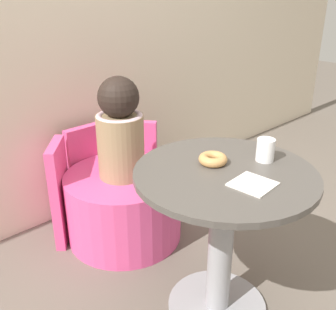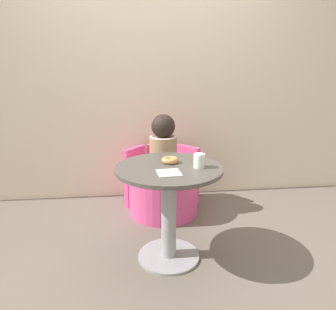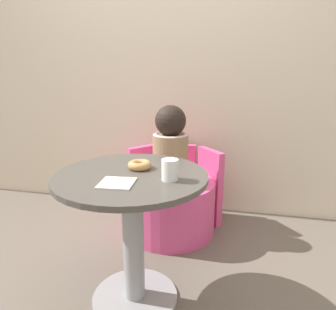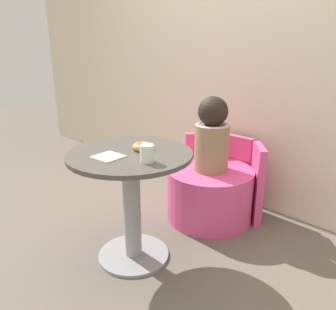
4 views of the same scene
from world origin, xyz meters
name	(u,v)px [view 4 (image 4 of 4)]	position (x,y,z in m)	size (l,w,h in m)	color
ground_plane	(133,248)	(0.00, 0.00, 0.00)	(12.00, 12.00, 0.00)	#665B51
back_wall	(242,51)	(0.00, 1.13, 1.20)	(6.00, 0.06, 2.40)	beige
round_table	(131,186)	(0.06, -0.05, 0.47)	(0.70, 0.70, 0.67)	#99999E
tub_chair	(209,194)	(0.09, 0.67, 0.19)	(0.63, 0.63, 0.38)	#E54C8C
booth_backrest	(230,173)	(0.09, 0.93, 0.28)	(0.73, 0.27, 0.57)	#E54C8C
child_figure	(212,136)	(0.09, 0.67, 0.64)	(0.24, 0.24, 0.53)	#937A56
donut	(142,147)	(0.07, 0.03, 0.69)	(0.11, 0.11, 0.04)	tan
cup	(147,154)	(0.25, -0.09, 0.72)	(0.07, 0.07, 0.09)	white
paper_napkin	(108,157)	(0.04, -0.18, 0.68)	(0.15, 0.15, 0.01)	silver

